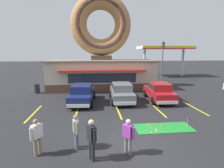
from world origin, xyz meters
TOP-DOWN VIEW (x-y plane):
  - ground_plane at (0.00, 0.00)m, footprint 160.00×160.00m
  - donut_shop_building at (-0.76, 13.94)m, footprint 12.30×6.75m
  - putting_mat at (2.23, 1.70)m, footprint 3.23×1.36m
  - mini_donut_near_left at (2.21, 1.98)m, footprint 0.13×0.13m
  - mini_donut_near_right at (2.18, 1.45)m, footprint 0.13×0.13m
  - mini_donut_mid_left at (1.78, 2.12)m, footprint 0.13×0.13m
  - mini_donut_mid_centre at (1.72, 1.51)m, footprint 0.13×0.13m
  - mini_donut_mid_right at (1.31, 1.14)m, footprint 0.13×0.13m
  - mini_donut_far_left at (1.47, 2.16)m, footprint 0.13×0.13m
  - mini_donut_far_centre at (1.12, 1.32)m, footprint 0.13×0.13m
  - mini_donut_far_right at (1.67, 1.30)m, footprint 0.13×0.13m
  - golf_ball at (1.50, 1.83)m, footprint 0.04×0.04m
  - putting_flag_pin at (3.63, 1.65)m, footprint 0.13×0.01m
  - car_navy at (-2.68, 7.22)m, footprint 2.23×4.67m
  - car_grey at (0.72, 7.45)m, footprint 2.10×4.62m
  - car_red at (4.06, 7.36)m, footprint 2.16×4.64m
  - pedestrian_blue_sweater_man at (-1.80, -0.88)m, footprint 0.39×0.54m
  - pedestrian_hooded_kid at (-2.49, 0.05)m, footprint 0.33×0.58m
  - pedestrian_leather_jacket_man at (-0.30, -0.64)m, footprint 0.44×0.46m
  - pedestrian_clipboard_woman at (-4.05, -0.30)m, footprint 0.42×0.49m
  - trash_bin at (-7.66, 11.42)m, footprint 0.57×0.57m
  - traffic_light_pole at (8.52, 17.97)m, footprint 0.28×0.47m
  - gas_station_canopy at (10.63, 22.57)m, footprint 9.00×4.46m
  - parking_stripe_far_left at (-5.94, 5.00)m, footprint 0.12×3.60m
  - parking_stripe_left at (-2.94, 5.00)m, footprint 0.12×3.60m
  - parking_stripe_mid_left at (0.06, 5.00)m, footprint 0.12×3.60m
  - parking_stripe_centre at (3.06, 5.00)m, footprint 0.12×3.60m
  - parking_stripe_mid_right at (6.06, 5.00)m, footprint 0.12×3.60m

SIDE VIEW (x-z plane):
  - ground_plane at x=0.00m, z-range 0.00..0.00m
  - parking_stripe_far_left at x=-5.94m, z-range 0.00..0.01m
  - parking_stripe_left at x=-2.94m, z-range 0.00..0.01m
  - parking_stripe_mid_left at x=0.06m, z-range 0.00..0.01m
  - parking_stripe_centre at x=3.06m, z-range 0.00..0.01m
  - parking_stripe_mid_right at x=6.06m, z-range 0.00..0.01m
  - putting_mat at x=2.23m, z-range 0.00..0.03m
  - mini_donut_near_left at x=2.21m, z-range 0.03..0.07m
  - mini_donut_near_right at x=2.18m, z-range 0.03..0.07m
  - mini_donut_mid_left at x=1.78m, z-range 0.03..0.07m
  - mini_donut_mid_centre at x=1.72m, z-range 0.03..0.07m
  - mini_donut_mid_right at x=1.31m, z-range 0.03..0.07m
  - mini_donut_far_left at x=1.47m, z-range 0.03..0.07m
  - mini_donut_far_centre at x=1.12m, z-range 0.03..0.07m
  - mini_donut_far_right at x=1.67m, z-range 0.03..0.07m
  - golf_ball at x=1.50m, z-range 0.03..0.07m
  - putting_flag_pin at x=3.63m, z-range 0.16..0.71m
  - trash_bin at x=-7.66m, z-range 0.01..0.99m
  - pedestrian_leather_jacket_man at x=-0.30m, z-range 0.08..1.63m
  - pedestrian_hooded_kid at x=-2.49m, z-range 0.08..1.66m
  - pedestrian_clipboard_woman at x=-4.05m, z-range 0.08..1.66m
  - car_navy at x=-2.68m, z-range 0.07..1.67m
  - car_grey at x=0.72m, z-range 0.07..1.67m
  - car_red at x=4.06m, z-range 0.07..1.67m
  - pedestrian_blue_sweater_man at x=-1.80m, z-range 0.09..1.79m
  - traffic_light_pole at x=8.52m, z-range 0.81..6.61m
  - donut_shop_building at x=-0.76m, z-range -1.74..9.22m
  - gas_station_canopy at x=10.63m, z-range 2.21..7.51m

